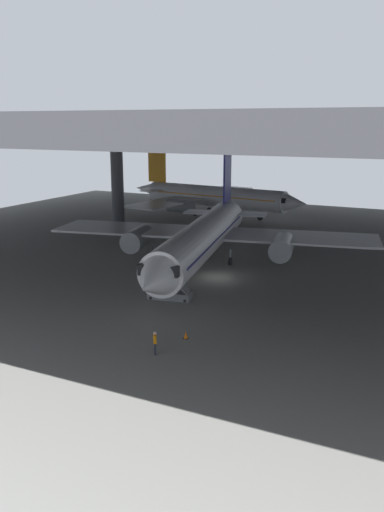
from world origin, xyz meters
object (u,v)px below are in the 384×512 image
traffic_cone_orange (186,335)px  crew_worker_near_nose (155,341)px  boarding_stairs (169,291)px  crew_worker_by_stairs (157,281)px  airplane_main (203,237)px  airplane_distant (212,196)px  baggage_tug (185,243)px

traffic_cone_orange → crew_worker_near_nose: bearing=-100.8°
boarding_stairs → crew_worker_by_stairs: size_ratio=2.93×
airplane_main → traffic_cone_orange: (7.13, -18.53, -3.30)m
airplane_main → airplane_distant: 35.40m
boarding_stairs → airplane_distant: size_ratio=0.14×
crew_worker_near_nose → airplane_distant: bearing=110.1°
boarding_stairs → traffic_cone_orange: (5.59, -7.74, -0.45)m
traffic_cone_orange → baggage_tug: (-13.74, 27.15, 0.23)m
airplane_main → baggage_tug: (-6.60, 8.62, -3.06)m
airplane_main → crew_worker_by_stairs: (-0.69, -9.14, -2.65)m
airplane_main → traffic_cone_orange: size_ratio=65.31×
airplane_distant → boarding_stairs: bearing=-70.9°
crew_worker_by_stairs → traffic_cone_orange: 12.24m
boarding_stairs → airplane_main: bearing=98.1°
boarding_stairs → baggage_tug: bearing=112.8°
boarding_stairs → crew_worker_by_stairs: (-2.23, 1.65, 0.19)m
crew_worker_by_stairs → traffic_cone_orange: size_ratio=2.74×
airplane_distant → crew_worker_by_stairs: bearing=-72.9°
airplane_main → airplane_distant: size_ratio=1.14×
crew_worker_by_stairs → crew_worker_near_nose: bearing=-60.8°
boarding_stairs → traffic_cone_orange: bearing=-54.2°
airplane_main → crew_worker_by_stairs: 9.54m
boarding_stairs → baggage_tug: 21.05m
boarding_stairs → crew_worker_near_nose: (4.93, -11.19, 0.24)m
traffic_cone_orange → airplane_main: bearing=111.1°
crew_worker_by_stairs → baggage_tug: (-5.91, 17.76, -0.41)m
crew_worker_near_nose → traffic_cone_orange: bearing=79.2°
airplane_main → traffic_cone_orange: 20.13m
airplane_main → crew_worker_by_stairs: airplane_main is taller
airplane_distant → traffic_cone_orange: airplane_distant is taller
crew_worker_near_nose → airplane_distant: size_ratio=0.05×
crew_worker_near_nose → baggage_tug: size_ratio=0.77×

